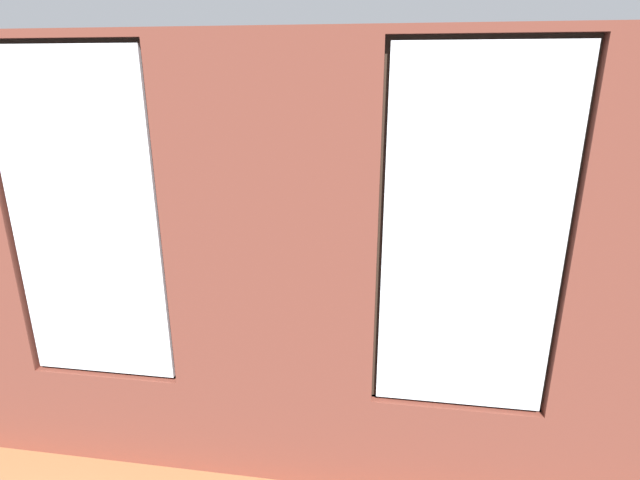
{
  "coord_description": "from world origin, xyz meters",
  "views": [
    {
      "loc": [
        -0.75,
        5.28,
        2.78
      ],
      "look_at": [
        -0.02,
        0.4,
        1.13
      ],
      "focal_mm": 28.0,
      "sensor_mm": 36.0,
      "label": 1
    }
  ],
  "objects": [
    {
      "name": "ground_plane",
      "position": [
        0.0,
        0.0,
        -0.05
      ],
      "size": [
        6.73,
        5.58,
        0.1
      ],
      "primitive_type": "cube",
      "color": "#99663D"
    },
    {
      "name": "brick_wall_with_windows",
      "position": [
        -0.0,
        2.41,
        1.44
      ],
      "size": [
        6.13,
        0.3,
        3.03
      ],
      "color": "brown",
      "rests_on": "ground_plane"
    },
    {
      "name": "white_wall_right",
      "position": [
        3.02,
        0.2,
        1.51
      ],
      "size": [
        0.1,
        4.58,
        3.03
      ],
      "primitive_type": "cube",
      "color": "silver",
      "rests_on": "ground_plane"
    },
    {
      "name": "couch_by_window",
      "position": [
        -0.1,
        1.76,
        0.33
      ],
      "size": [
        2.01,
        0.87,
        0.8
      ],
      "color": "black",
      "rests_on": "ground_plane"
    },
    {
      "name": "couch_left",
      "position": [
        -2.37,
        0.43,
        0.33
      ],
      "size": [
        0.93,
        1.74,
        0.8
      ],
      "rotation": [
        0.0,
        0.0,
        1.54
      ],
      "color": "black",
      "rests_on": "ground_plane"
    },
    {
      "name": "coffee_table",
      "position": [
        -0.07,
        0.29,
        0.39
      ],
      "size": [
        1.49,
        0.72,
        0.44
      ],
      "color": "olive",
      "rests_on": "ground_plane"
    },
    {
      "name": "cup_ceramic",
      "position": [
        0.38,
        0.4,
        0.49
      ],
      "size": [
        0.08,
        0.08,
        0.1
      ],
      "primitive_type": "cylinder",
      "color": "#33567F",
      "rests_on": "coffee_table"
    },
    {
      "name": "candle_jar",
      "position": [
        -0.48,
        0.17,
        0.5
      ],
      "size": [
        0.08,
        0.08,
        0.12
      ],
      "primitive_type": "cylinder",
      "color": "#B7333D",
      "rests_on": "coffee_table"
    },
    {
      "name": "table_plant_small",
      "position": [
        -0.18,
        0.4,
        0.57
      ],
      "size": [
        0.16,
        0.16,
        0.25
      ],
      "color": "gray",
      "rests_on": "coffee_table"
    },
    {
      "name": "remote_black",
      "position": [
        0.12,
        0.2,
        0.45
      ],
      "size": [
        0.05,
        0.17,
        0.02
      ],
      "primitive_type": "cube",
      "rotation": [
        0.0,
        0.0,
        0.02
      ],
      "color": "black",
      "rests_on": "coffee_table"
    },
    {
      "name": "remote_gray",
      "position": [
        -0.07,
        0.29,
        0.45
      ],
      "size": [
        0.12,
        0.18,
        0.02
      ],
      "primitive_type": "cube",
      "rotation": [
        0.0,
        0.0,
        2.72
      ],
      "color": "#59595B",
      "rests_on": "coffee_table"
    },
    {
      "name": "media_console",
      "position": [
        2.72,
        0.09,
        0.28
      ],
      "size": [
        0.95,
        0.42,
        0.55
      ],
      "primitive_type": "cube",
      "color": "black",
      "rests_on": "ground_plane"
    },
    {
      "name": "tv_flatscreen",
      "position": [
        2.72,
        0.08,
        0.9
      ],
      "size": [
        1.0,
        0.2,
        0.7
      ],
      "color": "black",
      "rests_on": "media_console"
    },
    {
      "name": "papasan_chair",
      "position": [
        -0.14,
        -1.78,
        0.44
      ],
      "size": [
        1.09,
        1.09,
        0.69
      ],
      "color": "olive",
      "rests_on": "ground_plane"
    },
    {
      "name": "potted_plant_corner_far_left",
      "position": [
        -2.52,
        1.86,
        0.48
      ],
      "size": [
        0.75,
        0.76,
        1.05
      ],
      "color": "gray",
      "rests_on": "ground_plane"
    },
    {
      "name": "potted_plant_corner_near_left",
      "position": [
        -2.52,
        -1.79,
        0.64
      ],
      "size": [
        0.73,
        0.76,
        1.07
      ],
      "color": "gray",
      "rests_on": "ground_plane"
    },
    {
      "name": "potted_plant_near_tv",
      "position": [
        2.17,
        1.01,
        0.8
      ],
      "size": [
        0.81,
        0.98,
        1.41
      ],
      "color": "beige",
      "rests_on": "ground_plane"
    },
    {
      "name": "potted_plant_mid_room_small",
      "position": [
        -0.98,
        -0.7,
        0.31
      ],
      "size": [
        0.25,
        0.25,
        0.48
      ],
      "color": "#9E5638",
      "rests_on": "ground_plane"
    },
    {
      "name": "potted_plant_by_left_couch",
      "position": [
        -1.97,
        -0.88,
        0.36
      ],
      "size": [
        0.4,
        0.4,
        0.54
      ],
      "color": "beige",
      "rests_on": "ground_plane"
    },
    {
      "name": "potted_plant_beside_window_right",
      "position": [
        1.8,
        1.85,
        0.82
      ],
      "size": [
        0.77,
        0.76,
        1.36
      ],
      "color": "#9E5638",
      "rests_on": "ground_plane"
    }
  ]
}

